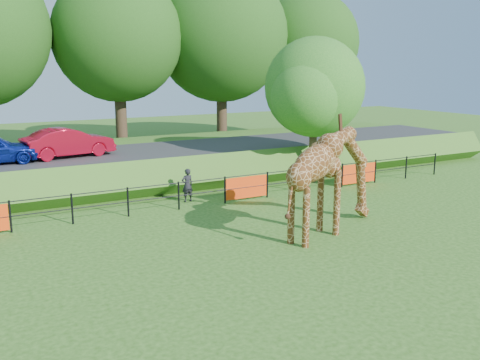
{
  "coord_description": "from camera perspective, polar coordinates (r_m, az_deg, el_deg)",
  "views": [
    {
      "loc": [
        -7.56,
        -10.58,
        5.44
      ],
      "look_at": [
        0.18,
        3.45,
        2.0
      ],
      "focal_mm": 40.0,
      "sensor_mm": 36.0,
      "label": 1
    }
  ],
  "objects": [
    {
      "name": "bg_tree_line",
      "position": [
        33.97,
        -13.14,
        14.77
      ],
      "size": [
        37.3,
        8.8,
        11.82
      ],
      "color": "black",
      "rests_on": "ground"
    },
    {
      "name": "visitor",
      "position": [
        21.79,
        -5.64,
        -0.55
      ],
      "size": [
        0.53,
        0.37,
        1.37
      ],
      "primitive_type": "imported",
      "rotation": [
        0.0,
        0.0,
        3.24
      ],
      "color": "black",
      "rests_on": "ground"
    },
    {
      "name": "giraffe",
      "position": [
        17.76,
        9.75,
        -0.11
      ],
      "size": [
        4.87,
        2.46,
        3.47
      ],
      "primitive_type": null,
      "rotation": [
        0.0,
        0.0,
        0.34
      ],
      "color": "#592F12",
      "rests_on": "ground"
    },
    {
      "name": "embankment",
      "position": [
        27.57,
        -12.53,
        1.82
      ],
      "size": [
        40.0,
        9.0,
        1.3
      ],
      "primitive_type": "cube",
      "color": "#2A5415",
      "rests_on": "ground"
    },
    {
      "name": "perimeter_fence",
      "position": [
        20.64,
        -6.56,
        -1.67
      ],
      "size": [
        28.07,
        0.1,
        1.1
      ],
      "primitive_type": null,
      "color": "black",
      "rests_on": "ground"
    },
    {
      "name": "ground",
      "position": [
        14.09,
        6.26,
        -10.66
      ],
      "size": [
        90.0,
        90.0,
        0.0
      ],
      "primitive_type": "plane",
      "color": "#2A5415",
      "rests_on": "ground"
    },
    {
      "name": "tree_east",
      "position": [
        25.29,
        8.08,
        9.37
      ],
      "size": [
        5.4,
        4.71,
        6.76
      ],
      "color": "black",
      "rests_on": "ground"
    },
    {
      "name": "car_red",
      "position": [
        25.12,
        -17.84,
        3.83
      ],
      "size": [
        4.16,
        2.05,
        1.31
      ],
      "primitive_type": "imported",
      "rotation": [
        0.0,
        0.0,
        1.74
      ],
      "color": "#B00C23",
      "rests_on": "road"
    },
    {
      "name": "road",
      "position": [
        26.04,
        -11.66,
        2.85
      ],
      "size": [
        40.0,
        5.0,
        0.12
      ],
      "primitive_type": "cube",
      "color": "#2E2E30",
      "rests_on": "embankment"
    }
  ]
}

